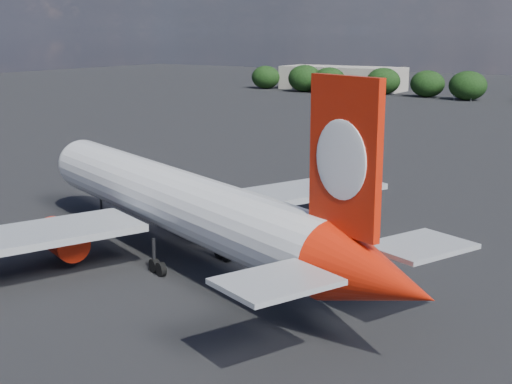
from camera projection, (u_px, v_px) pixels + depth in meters
The scene contains 4 objects.
ground at pixel (342, 171), 104.54m from camera, with size 500.00×500.00×0.00m, color black.
qantas_airliner at pixel (185, 206), 61.80m from camera, with size 51.72×49.77×17.53m.
terminal_building at pixel (342, 78), 246.14m from camera, with size 42.00×16.00×8.00m.
highway_sign at pixel (463, 90), 208.32m from camera, with size 6.00×0.30×4.50m.
Camera 1 is at (45.17, -33.01, 20.19)m, focal length 50.00 mm.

